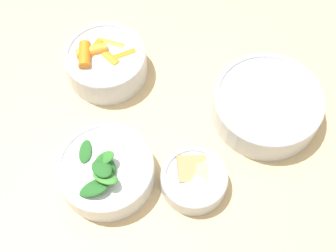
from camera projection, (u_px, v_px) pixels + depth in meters
ground_plane at (157, 227)px, 1.51m from camera, size 10.00×10.00×0.00m
dining_table at (150, 131)px, 0.94m from camera, size 1.35×1.04×0.75m
bowl_carrots at (106, 61)px, 0.86m from camera, size 0.15×0.15×0.07m
bowl_greens at (105, 170)px, 0.76m from camera, size 0.16×0.16×0.08m
bowl_beans_hotdog at (266, 106)px, 0.82m from camera, size 0.19×0.19×0.06m
bowl_cookies at (194, 179)px, 0.76m from camera, size 0.11×0.11×0.04m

